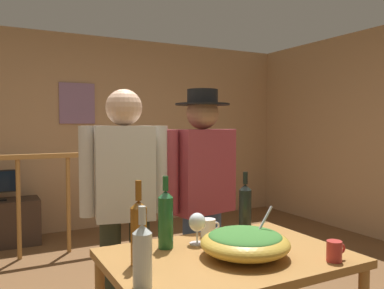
{
  "coord_description": "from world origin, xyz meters",
  "views": [
    {
      "loc": [
        -1.15,
        -2.44,
        1.4
      ],
      "look_at": [
        -0.12,
        -0.49,
        1.28
      ],
      "focal_mm": 36.73,
      "sensor_mm": 36.0,
      "label": 1
    }
  ],
  "objects_px": {
    "wine_bottle_amber": "(139,231)",
    "wine_bottle_dark": "(245,208)",
    "serving_table": "(227,271)",
    "wine_bottle_clear": "(142,254)",
    "wine_glass": "(197,223)",
    "person_standing_right": "(202,186)",
    "stair_railing": "(15,193)",
    "framed_picture": "(77,103)",
    "salad_bowl": "(245,242)",
    "wine_bottle_green": "(166,218)",
    "mug_white": "(208,228)",
    "person_standing_left": "(125,198)",
    "mug_red": "(335,251)"
  },
  "relations": [
    {
      "from": "mug_red",
      "to": "mug_white",
      "type": "height_order",
      "value": "mug_white"
    },
    {
      "from": "wine_bottle_amber",
      "to": "person_standing_right",
      "type": "xyz_separation_m",
      "value": [
        0.71,
        0.67,
        0.05
      ]
    },
    {
      "from": "stair_railing",
      "to": "wine_bottle_amber",
      "type": "height_order",
      "value": "wine_bottle_amber"
    },
    {
      "from": "serving_table",
      "to": "mug_red",
      "type": "bearing_deg",
      "value": -39.79
    },
    {
      "from": "stair_railing",
      "to": "person_standing_left",
      "type": "relative_size",
      "value": 1.91
    },
    {
      "from": "wine_bottle_clear",
      "to": "person_standing_left",
      "type": "distance_m",
      "value": 0.94
    },
    {
      "from": "wine_glass",
      "to": "wine_bottle_dark",
      "type": "distance_m",
      "value": 0.35
    },
    {
      "from": "wine_bottle_green",
      "to": "person_standing_left",
      "type": "height_order",
      "value": "person_standing_left"
    },
    {
      "from": "wine_glass",
      "to": "wine_bottle_green",
      "type": "xyz_separation_m",
      "value": [
        -0.17,
        0.02,
        0.04
      ]
    },
    {
      "from": "stair_railing",
      "to": "mug_white",
      "type": "height_order",
      "value": "stair_railing"
    },
    {
      "from": "stair_railing",
      "to": "salad_bowl",
      "type": "relative_size",
      "value": 7.17
    },
    {
      "from": "serving_table",
      "to": "salad_bowl",
      "type": "relative_size",
      "value": 2.68
    },
    {
      "from": "wine_glass",
      "to": "wine_bottle_green",
      "type": "distance_m",
      "value": 0.18
    },
    {
      "from": "wine_bottle_green",
      "to": "mug_white",
      "type": "height_order",
      "value": "wine_bottle_green"
    },
    {
      "from": "salad_bowl",
      "to": "wine_bottle_green",
      "type": "xyz_separation_m",
      "value": [
        -0.28,
        0.29,
        0.08
      ]
    },
    {
      "from": "wine_glass",
      "to": "framed_picture",
      "type": "bearing_deg",
      "value": 88.36
    },
    {
      "from": "wine_bottle_green",
      "to": "mug_white",
      "type": "xyz_separation_m",
      "value": [
        0.29,
        0.07,
        -0.1
      ]
    },
    {
      "from": "stair_railing",
      "to": "salad_bowl",
      "type": "height_order",
      "value": "stair_railing"
    },
    {
      "from": "stair_railing",
      "to": "mug_red",
      "type": "xyz_separation_m",
      "value": [
        1.15,
        -3.1,
        0.12
      ]
    },
    {
      "from": "wine_bottle_dark",
      "to": "person_standing_right",
      "type": "distance_m",
      "value": 0.48
    },
    {
      "from": "serving_table",
      "to": "wine_bottle_amber",
      "type": "height_order",
      "value": "wine_bottle_amber"
    },
    {
      "from": "framed_picture",
      "to": "wine_bottle_clear",
      "type": "height_order",
      "value": "framed_picture"
    },
    {
      "from": "mug_red",
      "to": "wine_bottle_dark",
      "type": "bearing_deg",
      "value": 98.84
    },
    {
      "from": "wine_bottle_amber",
      "to": "person_standing_right",
      "type": "bearing_deg",
      "value": 43.63
    },
    {
      "from": "wine_bottle_clear",
      "to": "serving_table",
      "type": "bearing_deg",
      "value": 19.1
    },
    {
      "from": "salad_bowl",
      "to": "person_standing_left",
      "type": "height_order",
      "value": "person_standing_left"
    },
    {
      "from": "wine_bottle_clear",
      "to": "wine_glass",
      "type": "bearing_deg",
      "value": 40.36
    },
    {
      "from": "mug_white",
      "to": "wine_glass",
      "type": "bearing_deg",
      "value": -143.15
    },
    {
      "from": "framed_picture",
      "to": "mug_white",
      "type": "distance_m",
      "value": 3.46
    },
    {
      "from": "wine_bottle_green",
      "to": "mug_red",
      "type": "xyz_separation_m",
      "value": [
        0.61,
        -0.54,
        -0.11
      ]
    },
    {
      "from": "wine_glass",
      "to": "stair_railing",
      "type": "bearing_deg",
      "value": 105.5
    },
    {
      "from": "serving_table",
      "to": "mug_red",
      "type": "relative_size",
      "value": 10.81
    },
    {
      "from": "mug_white",
      "to": "wine_bottle_dark",
      "type": "bearing_deg",
      "value": -9.81
    },
    {
      "from": "stair_railing",
      "to": "mug_white",
      "type": "relative_size",
      "value": 25.61
    },
    {
      "from": "stair_railing",
      "to": "wine_bottle_green",
      "type": "height_order",
      "value": "stair_railing"
    },
    {
      "from": "salad_bowl",
      "to": "person_standing_left",
      "type": "bearing_deg",
      "value": 112.25
    },
    {
      "from": "salad_bowl",
      "to": "mug_red",
      "type": "height_order",
      "value": "salad_bowl"
    },
    {
      "from": "person_standing_left",
      "to": "framed_picture",
      "type": "bearing_deg",
      "value": -84.47
    },
    {
      "from": "salad_bowl",
      "to": "person_standing_left",
      "type": "xyz_separation_m",
      "value": [
        -0.33,
        0.81,
        0.11
      ]
    },
    {
      "from": "serving_table",
      "to": "salad_bowl",
      "type": "bearing_deg",
      "value": -51.67
    },
    {
      "from": "mug_white",
      "to": "person_standing_right",
      "type": "relative_size",
      "value": 0.07
    },
    {
      "from": "wine_bottle_clear",
      "to": "wine_bottle_dark",
      "type": "xyz_separation_m",
      "value": [
        0.79,
        0.43,
        0.02
      ]
    },
    {
      "from": "wine_bottle_green",
      "to": "wine_bottle_clear",
      "type": "bearing_deg",
      "value": -124.68
    },
    {
      "from": "wine_bottle_amber",
      "to": "wine_bottle_dark",
      "type": "relative_size",
      "value": 1.07
    },
    {
      "from": "serving_table",
      "to": "person_standing_right",
      "type": "distance_m",
      "value": 0.84
    },
    {
      "from": "salad_bowl",
      "to": "mug_white",
      "type": "relative_size",
      "value": 3.57
    },
    {
      "from": "stair_railing",
      "to": "wine_bottle_clear",
      "type": "relative_size",
      "value": 9.69
    },
    {
      "from": "wine_glass",
      "to": "person_standing_left",
      "type": "height_order",
      "value": "person_standing_left"
    },
    {
      "from": "wine_bottle_clear",
      "to": "person_standing_right",
      "type": "xyz_separation_m",
      "value": [
        0.78,
        0.91,
        0.08
      ]
    },
    {
      "from": "serving_table",
      "to": "wine_glass",
      "type": "relative_size",
      "value": 6.9
    }
  ]
}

